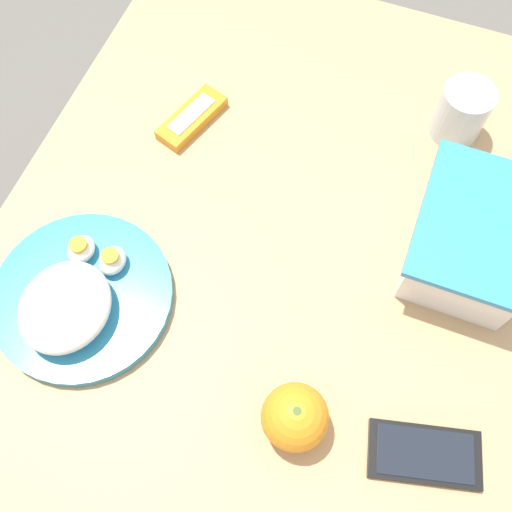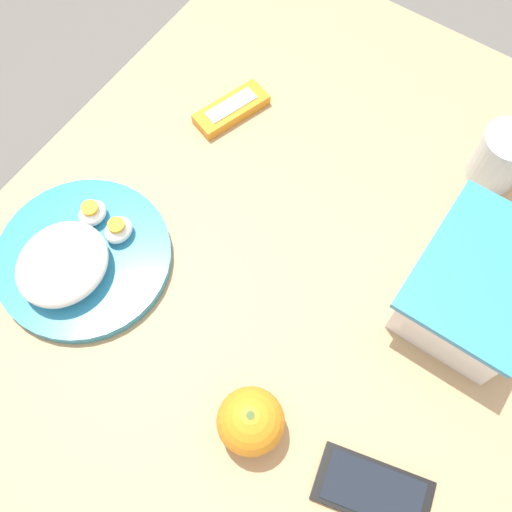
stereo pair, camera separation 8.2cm
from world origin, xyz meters
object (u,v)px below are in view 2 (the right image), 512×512
rice_plate (77,258)px  cell_phone (373,491)px  candy_bar (231,109)px  drinking_glass (501,157)px  food_container (474,287)px  orange_fruit (251,421)px

rice_plate → cell_phone: size_ratio=1.64×
candy_bar → drinking_glass: 0.42m
food_container → drinking_glass: size_ratio=2.38×
rice_plate → candy_bar: (-0.34, 0.02, -0.01)m
orange_fruit → candy_bar: size_ratio=0.64×
rice_plate → food_container: bearing=119.1°
food_container → candy_bar: 0.46m
cell_phone → drinking_glass: size_ratio=1.68×
rice_plate → cell_phone: bearing=86.8°
rice_plate → drinking_glass: 0.63m
food_container → rice_plate: food_container is taller
orange_fruit → candy_bar: orange_fruit is taller
food_container → orange_fruit: (0.31, -0.15, -0.00)m
food_container → rice_plate: 0.54m
candy_bar → cell_phone: bearing=51.9°
food_container → orange_fruit: food_container is taller
food_container → cell_phone: 0.29m
orange_fruit → food_container: bearing=154.8°
drinking_glass → cell_phone: bearing=8.7°
drinking_glass → rice_plate: bearing=-41.5°
rice_plate → orange_fruit: bearing=81.6°
food_container → drinking_glass: 0.21m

